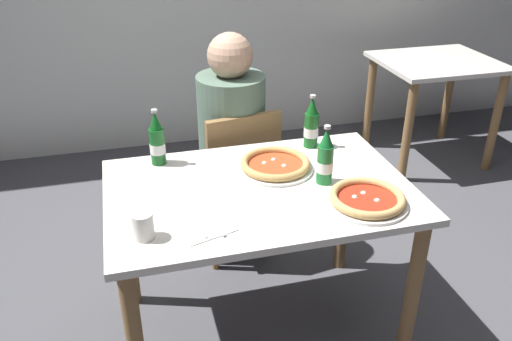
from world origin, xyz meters
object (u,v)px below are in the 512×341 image
dining_table_main (259,212)px  dining_table_background (435,82)px  napkin_with_cutlery (203,225)px  beer_bottle_center (325,159)px  chair_behind_table (237,175)px  paper_cup (143,226)px  beer_bottle_left (157,141)px  pizza_margherita_near (275,165)px  pizza_marinara_far (367,199)px  diner_seated (232,153)px  beer_bottle_right (311,125)px

dining_table_main → dining_table_background: (1.67, 1.41, -0.04)m
dining_table_background → napkin_with_cutlery: napkin_with_cutlery is taller
beer_bottle_center → chair_behind_table: bearing=108.9°
paper_cup → beer_bottle_left: bearing=79.3°
dining_table_main → paper_cup: paper_cup is taller
pizza_margherita_near → paper_cup: bearing=-147.6°
pizza_marinara_far → napkin_with_cutlery: bearing=178.9°
pizza_marinara_far → paper_cup: bearing=-179.5°
paper_cup → diner_seated: bearing=60.7°
diner_seated → napkin_with_cutlery: (-0.29, -0.87, 0.17)m
pizza_marinara_far → beer_bottle_right: 0.54m
pizza_marinara_far → beer_bottle_center: size_ratio=1.25×
pizza_margherita_near → chair_behind_table: bearing=97.2°
pizza_margherita_near → paper_cup: paper_cup is taller
pizza_marinara_far → beer_bottle_left: bearing=143.2°
chair_behind_table → beer_bottle_center: beer_bottle_center is taller
beer_bottle_right → napkin_with_cutlery: size_ratio=1.10×
pizza_margherita_near → dining_table_background: bearing=39.1°
pizza_margherita_near → paper_cup: 0.68m
dining_table_background → pizza_margherita_near: bearing=-140.9°
diner_seated → pizza_marinara_far: (0.32, -0.88, 0.19)m
pizza_marinara_far → napkin_with_cutlery: 0.62m
pizza_margherita_near → beer_bottle_left: bearing=158.7°
dining_table_main → pizza_marinara_far: pizza_marinara_far is taller
chair_behind_table → beer_bottle_center: (0.22, -0.64, 0.37)m
diner_seated → pizza_marinara_far: 0.96m
dining_table_background → dining_table_main: bearing=-140.0°
pizza_marinara_far → dining_table_background: bearing=51.1°
napkin_with_cutlery → chair_behind_table: bearing=69.7°
beer_bottle_left → beer_bottle_right: size_ratio=1.00×
pizza_margherita_near → napkin_with_cutlery: pizza_margherita_near is taller
diner_seated → beer_bottle_center: (0.23, -0.68, 0.27)m
pizza_marinara_far → beer_bottle_left: (-0.72, 0.54, 0.08)m
beer_bottle_left → paper_cup: (-0.10, -0.54, -0.06)m
chair_behind_table → napkin_with_cutlery: bearing=61.3°
pizza_margherita_near → beer_bottle_right: bearing=38.7°
dining_table_background → beer_bottle_left: size_ratio=3.24×
diner_seated → beer_bottle_left: 0.59m
diner_seated → pizza_marinara_far: size_ratio=3.92×
chair_behind_table → diner_seated: bearing=-86.7°
dining_table_background → diner_seated: bearing=-155.5°
dining_table_main → beer_bottle_left: beer_bottle_left is taller
chair_behind_table → beer_bottle_left: bearing=27.7°
dining_table_main → beer_bottle_left: (-0.36, 0.31, 0.22)m
diner_seated → beer_bottle_right: bearing=-50.0°
pizza_margherita_near → paper_cup: (-0.57, -0.36, 0.03)m
chair_behind_table → diner_seated: (-0.01, 0.05, 0.10)m
napkin_with_cutlery → diner_seated: bearing=71.3°
chair_behind_table → pizza_marinara_far: bearing=102.2°
pizza_marinara_far → beer_bottle_right: size_ratio=1.25×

